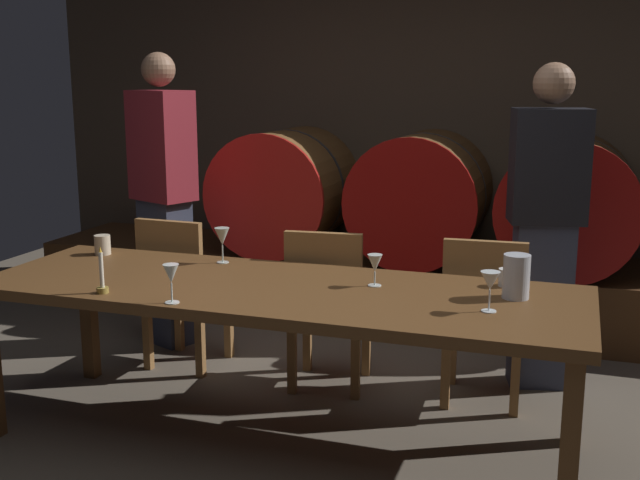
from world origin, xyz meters
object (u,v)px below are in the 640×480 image
(wine_barrel_left, at_px, (287,189))
(wine_glass_center_left, at_px, (171,275))
(chair_left, at_px, (181,285))
(chair_center, at_px, (327,301))
(chair_right, at_px, (484,313))
(wine_barrel_center, at_px, (422,196))
(guest_right, at_px, (545,225))
(candle_center, at_px, (102,280))
(wine_glass_far_left, at_px, (222,237))
(wine_glass_center_right, at_px, (375,264))
(cup_left, at_px, (102,245))
(dining_table, at_px, (278,299))
(wine_barrel_right, at_px, (569,203))
(wine_glass_far_right, at_px, (490,282))
(pitcher, at_px, (516,276))
(cup_right, at_px, (507,277))
(guest_left, at_px, (164,198))

(wine_barrel_left, bearing_deg, wine_glass_center_left, -80.41)
(chair_left, relative_size, chair_center, 1.00)
(wine_glass_center_left, bearing_deg, chair_left, 117.19)
(chair_center, distance_m, wine_glass_center_left, 1.13)
(chair_left, distance_m, chair_right, 1.69)
(wine_barrel_center, xyz_separation_m, guest_right, (0.84, -0.95, 0.02))
(candle_center, distance_m, wine_glass_far_left, 0.72)
(wine_barrel_center, height_order, chair_left, wine_barrel_center)
(guest_right, height_order, wine_glass_center_right, guest_right)
(wine_glass_center_left, bearing_deg, chair_right, 42.95)
(guest_right, distance_m, cup_left, 2.32)
(dining_table, bearing_deg, wine_barrel_right, 59.31)
(dining_table, height_order, wine_glass_far_right, wine_glass_far_right)
(wine_barrel_left, bearing_deg, chair_right, -40.39)
(pitcher, relative_size, cup_right, 2.38)
(pitcher, height_order, wine_glass_far_right, pitcher)
(candle_center, bearing_deg, guest_left, 109.15)
(dining_table, bearing_deg, guest_left, 137.96)
(pitcher, height_order, wine_glass_center_left, pitcher)
(wine_barrel_right, relative_size, chair_left, 1.07)
(wine_barrel_center, height_order, wine_glass_center_right, wine_barrel_center)
(chair_center, height_order, candle_center, candle_center)
(wine_glass_far_left, bearing_deg, chair_left, 141.16)
(wine_barrel_left, height_order, guest_right, guest_right)
(chair_left, relative_size, cup_right, 11.16)
(wine_glass_far_left, bearing_deg, guest_left, 135.59)
(wine_barrel_right, relative_size, chair_right, 1.07)
(wine_barrel_left, bearing_deg, guest_right, -27.56)
(chair_right, bearing_deg, wine_glass_far_right, 94.19)
(dining_table, height_order, guest_left, guest_left)
(candle_center, xyz_separation_m, wine_glass_center_left, (0.36, -0.04, 0.06))
(guest_right, bearing_deg, wine_glass_far_right, 69.18)
(dining_table, xyz_separation_m, guest_right, (1.09, 1.07, 0.21))
(wine_glass_center_left, xyz_separation_m, wine_glass_far_right, (1.25, 0.29, 0.00))
(chair_right, xyz_separation_m, pitcher, (0.18, -0.55, 0.34))
(guest_right, bearing_deg, candle_center, 25.47)
(wine_barrel_left, distance_m, candle_center, 2.36)
(wine_glass_center_right, distance_m, wine_glass_far_right, 0.57)
(cup_left, bearing_deg, wine_barrel_left, 77.69)
(wine_barrel_center, relative_size, wine_glass_center_left, 5.77)
(chair_left, bearing_deg, pitcher, 166.64)
(wine_barrel_right, xyz_separation_m, candle_center, (-1.87, -2.36, -0.07))
(wine_barrel_center, xyz_separation_m, cup_left, (-1.35, -1.72, -0.07))
(guest_right, bearing_deg, pitcher, 72.41)
(chair_right, relative_size, wine_glass_center_left, 5.38)
(chair_left, xyz_separation_m, pitcher, (1.88, -0.54, 0.34))
(wine_barrel_center, height_order, wine_barrel_right, same)
(guest_left, bearing_deg, wine_glass_far_left, 158.48)
(wine_barrel_left, height_order, guest_left, guest_left)
(dining_table, relative_size, wine_glass_far_left, 15.25)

